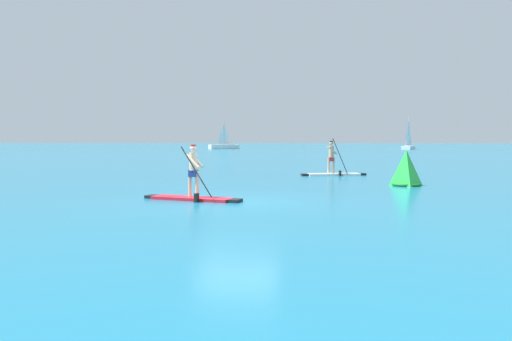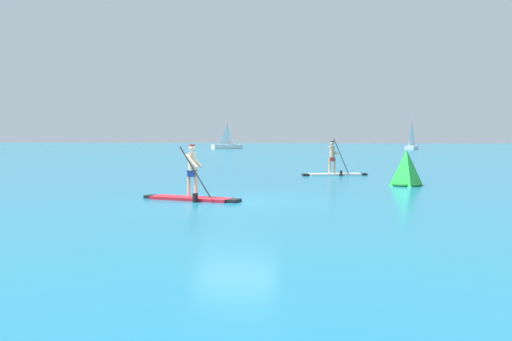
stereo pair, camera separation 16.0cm
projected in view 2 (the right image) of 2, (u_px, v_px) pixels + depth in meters
name	position (u px, v px, depth m)	size (l,w,h in m)	color
ground	(236.00, 202.00, 15.35)	(440.00, 440.00, 0.00)	#196B8C
paddleboarder_mid_center	(192.00, 189.00, 15.85)	(3.34, 1.28, 1.81)	red
paddleboarder_far_right	(334.00, 169.00, 26.52)	(3.46, 1.55, 2.01)	white
race_marker_buoy	(406.00, 169.00, 20.69)	(1.22, 1.22, 1.50)	green
sailboat_left_horizon	(227.00, 145.00, 97.75)	(5.66, 4.96, 5.40)	white
sailboat_right_horizon	(412.00, 145.00, 92.97)	(3.19, 5.85, 6.41)	white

